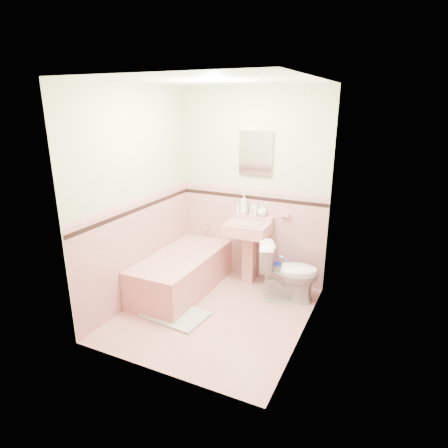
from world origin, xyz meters
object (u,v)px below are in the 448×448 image
at_px(medicine_cabinet, 256,153).
at_px(sink, 247,254).
at_px(toilet, 288,272).
at_px(bucket, 279,276).
at_px(soap_bottle_left, 244,204).
at_px(soap_bottle_right, 262,210).
at_px(bathtub, 182,274).
at_px(shoe, 170,310).
at_px(soap_bottle_mid, 255,208).

bearing_deg(medicine_cabinet, sink, -90.00).
bearing_deg(toilet, bucket, 16.02).
bearing_deg(toilet, soap_bottle_left, 44.82).
height_order(soap_bottle_right, bucket, soap_bottle_right).
distance_m(bathtub, toilet, 1.34).
xyz_separation_m(sink, medicine_cabinet, (0.00, 0.21, 1.28)).
relative_size(sink, medicine_cabinet, 1.55).
bearing_deg(soap_bottle_right, toilet, -36.92).
bearing_deg(bucket, shoe, -127.18).
bearing_deg(bathtub, soap_bottle_right, 41.53).
xyz_separation_m(soap_bottle_mid, shoe, (-0.51, -1.29, -0.93)).
height_order(soap_bottle_right, toilet, soap_bottle_right).
xyz_separation_m(toilet, shoe, (-1.10, -0.92, -0.30)).
bearing_deg(soap_bottle_right, soap_bottle_mid, 180.00).
bearing_deg(shoe, soap_bottle_right, 39.78).
xyz_separation_m(bathtub, bucket, (1.09, 0.62, -0.08)).
height_order(sink, bucket, sink).
height_order(soap_bottle_right, shoe, soap_bottle_right).
relative_size(bathtub, medicine_cabinet, 2.76).
distance_m(medicine_cabinet, soap_bottle_right, 0.73).
xyz_separation_m(sink, shoe, (-0.50, -1.11, -0.36)).
bearing_deg(soap_bottle_left, toilet, -26.17).
bearing_deg(bucket, bathtub, -150.23).
height_order(soap_bottle_left, shoe, soap_bottle_left).
xyz_separation_m(toilet, bucket, (-0.19, 0.28, -0.22)).
xyz_separation_m(medicine_cabinet, bucket, (0.41, -0.12, -1.56)).
bearing_deg(sink, shoe, -114.31).
bearing_deg(shoe, bathtub, 82.96).
relative_size(medicine_cabinet, soap_bottle_left, 2.05).
height_order(sink, soap_bottle_left, soap_bottle_left).
distance_m(toilet, bucket, 0.40).
bearing_deg(soap_bottle_left, soap_bottle_right, 0.00).
relative_size(soap_bottle_mid, bucket, 0.64).
xyz_separation_m(bathtub, sink, (0.68, 0.53, 0.20)).
height_order(soap_bottle_mid, shoe, soap_bottle_mid).
bearing_deg(medicine_cabinet, soap_bottle_right, -13.84).
bearing_deg(soap_bottle_right, soap_bottle_left, 180.00).
height_order(soap_bottle_left, bucket, soap_bottle_left).
bearing_deg(soap_bottle_left, sink, -53.40).
distance_m(medicine_cabinet, toilet, 1.52).
distance_m(sink, bucket, 0.51).
height_order(bathtub, shoe, bathtub).
xyz_separation_m(soap_bottle_left, toilet, (0.74, -0.36, -0.67)).
height_order(medicine_cabinet, shoe, medicine_cabinet).
xyz_separation_m(sink, toilet, (0.60, -0.18, -0.06)).
relative_size(sink, soap_bottle_right, 5.30).
bearing_deg(soap_bottle_mid, sink, -94.68).
bearing_deg(bathtub, toilet, 15.13).
distance_m(bathtub, sink, 0.88).
height_order(sink, medicine_cabinet, medicine_cabinet).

